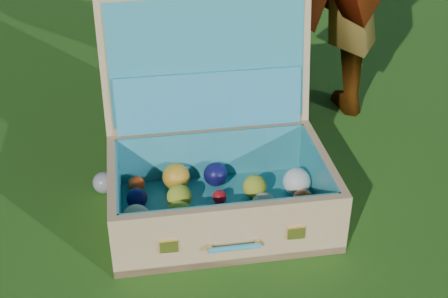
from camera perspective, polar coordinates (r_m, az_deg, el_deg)
ground at (r=1.92m, az=0.20°, el=-6.14°), size 60.00×60.00×0.00m
stray_ball at (r=2.04m, az=-10.93°, el=-3.03°), size 0.07×0.07×0.07m
suitcase at (r=1.88m, az=-0.81°, el=-0.45°), size 0.77×0.70×0.62m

